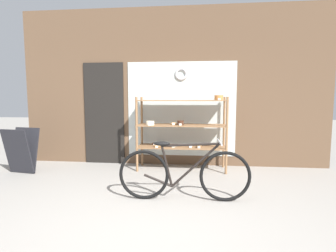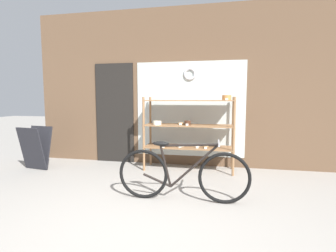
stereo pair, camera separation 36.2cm
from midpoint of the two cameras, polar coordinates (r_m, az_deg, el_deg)
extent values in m
plane|color=gray|center=(2.87, -3.50, -22.52)|extent=(30.00, 30.00, 0.00)
cube|color=brown|center=(5.38, 4.65, 8.36)|extent=(6.24, 0.08, 3.18)
cube|color=silver|center=(5.31, 6.69, 3.63)|extent=(2.18, 0.02, 1.90)
cube|color=black|center=(5.69, -9.75, 2.73)|extent=(0.84, 0.03, 2.10)
torus|color=#B7B7BC|center=(5.31, 6.76, 11.18)|extent=(0.26, 0.06, 0.26)
cylinder|color=#8E6642|center=(4.92, -3.22, -1.81)|extent=(0.04, 0.04, 1.40)
cylinder|color=#8E6642|center=(4.77, 16.26, -2.30)|extent=(0.04, 0.04, 1.40)
cylinder|color=#8E6642|center=(5.37, -1.92, -1.14)|extent=(0.04, 0.04, 1.40)
cylinder|color=#8E6642|center=(5.23, 15.87, -1.56)|extent=(0.04, 0.04, 1.40)
cube|color=#8E6642|center=(5.05, 6.59, -4.58)|extent=(1.69, 0.51, 0.02)
cube|color=#8E6642|center=(4.99, 6.65, 0.13)|extent=(1.69, 0.51, 0.02)
cube|color=#8E6642|center=(4.96, 6.71, 5.53)|extent=(1.69, 0.51, 0.02)
ellipsoid|color=beige|center=(4.94, 8.51, -4.41)|extent=(0.08, 0.07, 0.06)
cube|color=white|center=(4.89, 8.48, -4.63)|extent=(0.05, 0.00, 0.04)
torus|color=#B27A42|center=(4.99, 1.27, -4.33)|extent=(0.15, 0.15, 0.04)
cube|color=white|center=(4.91, 1.09, -4.52)|extent=(0.05, 0.00, 0.04)
cylinder|color=#C67F42|center=(4.92, 14.74, 6.00)|extent=(0.16, 0.16, 0.09)
cube|color=white|center=(4.84, 14.79, 5.68)|extent=(0.05, 0.00, 0.04)
ellipsoid|color=#AD7F4C|center=(4.92, 10.35, -4.38)|extent=(0.11, 0.09, 0.07)
cube|color=white|center=(4.86, 10.32, -4.72)|extent=(0.05, 0.00, 0.04)
torus|color=beige|center=(4.99, 4.84, -4.36)|extent=(0.14, 0.14, 0.04)
cube|color=white|center=(4.91, 4.73, -4.54)|extent=(0.05, 0.00, 0.04)
cylinder|color=beige|center=(4.95, -0.28, 0.67)|extent=(0.16, 0.16, 0.08)
cube|color=white|center=(4.87, -0.50, 0.34)|extent=(0.05, 0.00, 0.04)
torus|color=tan|center=(5.02, 4.93, 0.50)|extent=(0.12, 0.12, 0.04)
cube|color=white|center=(4.96, 4.84, 0.43)|extent=(0.05, 0.00, 0.04)
torus|color=#4C2D1E|center=(5.22, 0.88, -3.87)|extent=(0.12, 0.12, 0.04)
cube|color=white|center=(5.15, 0.74, -4.02)|extent=(0.05, 0.00, 0.04)
cylinder|color=#422619|center=(4.93, 6.38, 0.65)|extent=(0.12, 0.12, 0.08)
cube|color=white|center=(4.86, 6.30, 0.30)|extent=(0.05, 0.00, 0.04)
torus|color=black|center=(3.64, -2.55, -10.44)|extent=(0.68, 0.07, 0.68)
torus|color=black|center=(3.57, 15.10, -10.96)|extent=(0.68, 0.07, 0.68)
cylinder|color=black|center=(3.52, 8.68, -8.64)|extent=(0.65, 0.05, 0.62)
cylinder|color=black|center=(3.46, 7.62, -4.18)|extent=(0.76, 0.06, 0.07)
cylinder|color=black|center=(3.55, 2.44, -8.77)|extent=(0.17, 0.04, 0.56)
cylinder|color=black|center=(3.63, 0.46, -11.76)|extent=(0.39, 0.04, 0.18)
ellipsoid|color=black|center=(3.49, 1.35, -3.86)|extent=(0.22, 0.10, 0.06)
cylinder|color=#B2B2B7|center=(3.46, 13.96, -3.64)|extent=(0.04, 0.46, 0.02)
cube|color=#232328|center=(5.53, -25.94, -4.50)|extent=(0.55, 0.28, 0.82)
cube|color=#232328|center=(5.66, -24.61, -4.22)|extent=(0.55, 0.28, 0.82)
camera|label=1|loc=(0.18, -87.14, 0.31)|focal=28.00mm
camera|label=2|loc=(0.18, 92.86, -0.31)|focal=28.00mm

